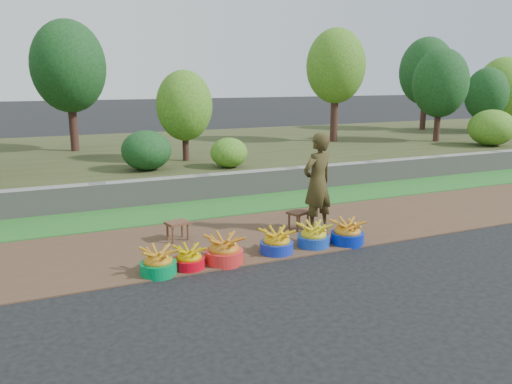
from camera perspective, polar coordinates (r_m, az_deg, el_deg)
name	(u,v)px	position (r m, az deg, el deg)	size (l,w,h in m)	color
ground_plane	(289,259)	(7.46, 3.79, -7.70)	(120.00, 120.00, 0.00)	black
dirt_shoulder	(255,235)	(8.52, -0.11, -4.95)	(80.00, 2.50, 0.02)	#503826
grass_verge	(216,207)	(10.31, -4.59, -1.77)	(80.00, 1.50, 0.04)	#297027
retaining_wall	(203,187)	(11.03, -6.08, 0.53)	(80.00, 0.35, 0.55)	gray
earth_bank	(154,157)	(15.70, -11.60, 3.92)	(80.00, 10.00, 0.50)	#3C4120
basin_a	(158,263)	(6.97, -11.11, -7.94)	(0.50, 0.50, 0.38)	#007F3E
basin_b	(189,259)	(7.10, -7.65, -7.59)	(0.44, 0.44, 0.33)	red
basin_c	(224,251)	(7.25, -3.68, -6.74)	(0.56, 0.56, 0.42)	red
basin_d	(277,243)	(7.64, 2.37, -5.81)	(0.51, 0.51, 0.38)	#142BAE
basin_e	(314,236)	(7.98, 6.59, -5.06)	(0.52, 0.52, 0.38)	#1740AA
basin_f	(347,233)	(8.19, 10.41, -4.67)	(0.53, 0.53, 0.40)	#0721AC
stool_left	(177,225)	(8.26, -8.97, -3.79)	(0.41, 0.35, 0.32)	brown
stool_right	(298,215)	(8.80, 4.88, -2.62)	(0.43, 0.38, 0.32)	brown
vendor_woman	(318,183)	(8.56, 7.05, 1.06)	(0.63, 0.41, 1.72)	black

